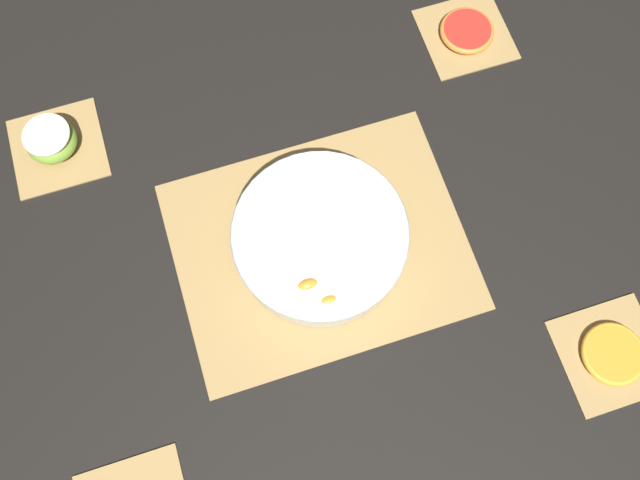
% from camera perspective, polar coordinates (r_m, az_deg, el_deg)
% --- Properties ---
extents(ground_plane, '(6.00, 6.00, 0.00)m').
position_cam_1_polar(ground_plane, '(0.97, 0.00, -0.58)').
color(ground_plane, black).
extents(bamboo_mat_center, '(0.44, 0.35, 0.01)m').
position_cam_1_polar(bamboo_mat_center, '(0.97, 0.00, -0.53)').
color(bamboo_mat_center, '#A8844C').
rests_on(bamboo_mat_center, ground_plane).
extents(coaster_mat_near_right, '(0.15, 0.15, 0.01)m').
position_cam_1_polar(coaster_mat_near_right, '(1.03, 25.04, -9.46)').
color(coaster_mat_near_right, '#A8844C').
rests_on(coaster_mat_near_right, ground_plane).
extents(coaster_mat_far_left, '(0.15, 0.15, 0.01)m').
position_cam_1_polar(coaster_mat_far_left, '(1.11, -22.85, 7.78)').
color(coaster_mat_far_left, '#A8844C').
rests_on(coaster_mat_far_left, ground_plane).
extents(coaster_mat_far_right, '(0.15, 0.15, 0.01)m').
position_cam_1_polar(coaster_mat_far_right, '(1.17, 13.17, 17.86)').
color(coaster_mat_far_right, '#A8844C').
rests_on(coaster_mat_far_right, ground_plane).
extents(fruit_salad_bowl, '(0.26, 0.26, 0.07)m').
position_cam_1_polar(fruit_salad_bowl, '(0.93, -0.00, 0.17)').
color(fruit_salad_bowl, silver).
rests_on(fruit_salad_bowl, bamboo_mat_center).
extents(apple_half, '(0.08, 0.08, 0.04)m').
position_cam_1_polar(apple_half, '(1.09, -23.37, 8.36)').
color(apple_half, '#7FAD38').
rests_on(apple_half, coaster_mat_far_left).
extents(orange_slice_whole, '(0.09, 0.09, 0.01)m').
position_cam_1_polar(orange_slice_whole, '(1.02, 25.22, -9.39)').
color(orange_slice_whole, orange).
rests_on(orange_slice_whole, coaster_mat_near_right).
extents(grapefruit_slice, '(0.09, 0.09, 0.01)m').
position_cam_1_polar(grapefruit_slice, '(1.16, 13.27, 18.11)').
color(grapefruit_slice, red).
rests_on(grapefruit_slice, coaster_mat_far_right).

